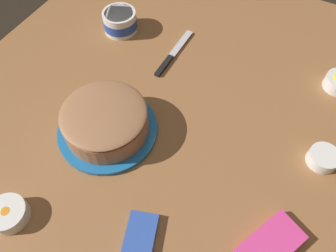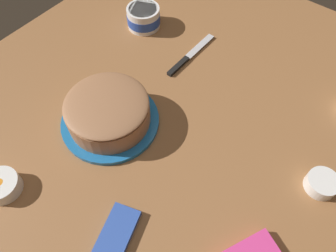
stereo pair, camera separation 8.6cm
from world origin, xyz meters
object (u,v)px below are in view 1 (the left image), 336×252
Objects in this scene: frosted_cake at (106,122)px; candy_box_upper at (137,244)px; sprinkle_bowl_orange at (8,214)px; candy_box_lower at (271,245)px; sprinkle_bowl_blue at (323,158)px; spreading_knife at (171,56)px; frosting_tub at (120,21)px.

frosted_cake reaches higher than candy_box_upper.
candy_box_lower is at bearing 111.15° from sprinkle_bowl_orange.
spreading_knife is at bearing -106.86° from sprinkle_bowl_blue.
frosted_cake is 1.17× the size of spreading_knife.
spreading_knife is at bearing 175.97° from frosted_cake.
frosting_tub is at bearing -169.62° from sprinkle_bowl_orange.
spreading_knife is (-0.34, 0.02, -0.04)m from frosted_cake.
candy_box_upper is at bearing -38.14° from sprinkle_bowl_blue.
frosting_tub is 1.29× the size of sprinkle_bowl_orange.
frosting_tub is 0.77m from sprinkle_bowl_blue.
spreading_knife is at bearing -177.36° from candy_box_upper.
candy_box_lower is (0.27, -0.05, -0.01)m from sprinkle_bowl_blue.
sprinkle_bowl_blue is at bearing -165.63° from candy_box_lower.
spreading_knife is 0.66m from sprinkle_bowl_orange.
candy_box_lower is at bearing -11.30° from sprinkle_bowl_blue.
sprinkle_bowl_orange is at bearing 10.38° from frosting_tub.
frosted_cake is at bearing -74.75° from candy_box_lower.
frosted_cake is 0.32m from sprinkle_bowl_orange.
frosting_tub is 0.78× the size of candy_box_lower.
sprinkle_bowl_orange is (0.49, -0.62, 0.00)m from sprinkle_bowl_blue.
frosted_cake reaches higher than sprinkle_bowl_orange.
frosting_tub is 1.47× the size of sprinkle_bowl_blue.
frosted_cake is at bearing 27.32° from frosting_tub.
sprinkle_bowl_blue is 0.54× the size of candy_box_upper.
sprinkle_bowl_orange is at bearing -8.22° from spreading_knife.
spreading_knife is 1.60× the size of candy_box_upper.
frosted_cake is 1.87× the size of candy_box_upper.
frosted_cake is 0.33m from candy_box_upper.
frosted_cake is 0.58m from sprinkle_bowl_blue.
frosting_tub is 0.70m from sprinkle_bowl_orange.
sprinkle_bowl_blue is 0.53× the size of candy_box_lower.
frosted_cake is 2.38× the size of frosting_tub.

